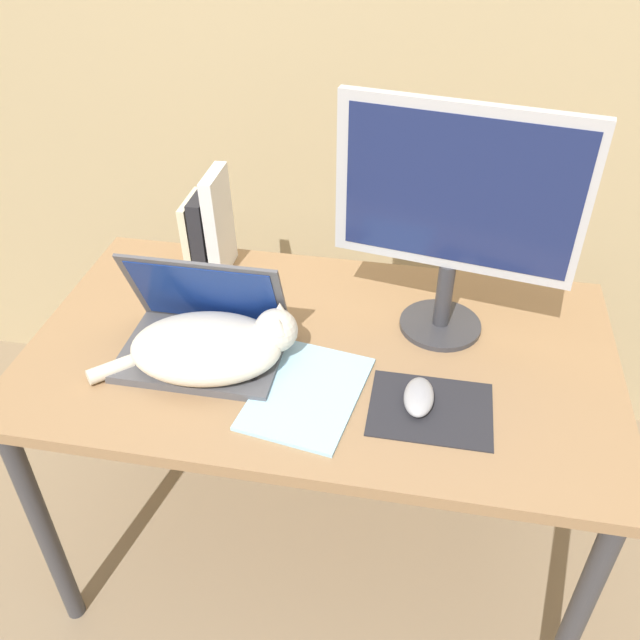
# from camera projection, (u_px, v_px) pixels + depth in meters

# --- Properties ---
(desk) EXTENTS (1.25, 0.72, 0.71)m
(desk) POSITION_uv_depth(u_px,v_px,m) (321.00, 373.00, 1.50)
(desk) COLOR #93704C
(desk) RESTS_ON ground_plane
(laptop) EXTENTS (0.33, 0.23, 0.23)m
(laptop) POSITION_uv_depth(u_px,v_px,m) (203.00, 335.00, 1.42)
(laptop) COLOR #4C4C51
(laptop) RESTS_ON desk
(cat) EXTENTS (0.41, 0.25, 0.13)m
(cat) POSITION_uv_depth(u_px,v_px,m) (213.00, 346.00, 1.37)
(cat) COLOR beige
(cat) RESTS_ON desk
(external_monitor) EXTENTS (0.49, 0.18, 0.51)m
(external_monitor) POSITION_uv_depth(u_px,v_px,m) (456.00, 208.00, 1.33)
(external_monitor) COLOR #333338
(external_monitor) RESTS_ON desk
(mousepad) EXTENTS (0.24, 0.18, 0.00)m
(mousepad) POSITION_uv_depth(u_px,v_px,m) (431.00, 409.00, 1.30)
(mousepad) COLOR #232328
(mousepad) RESTS_ON desk
(computer_mouse) EXTENTS (0.06, 0.11, 0.03)m
(computer_mouse) POSITION_uv_depth(u_px,v_px,m) (419.00, 397.00, 1.31)
(computer_mouse) COLOR #99999E
(computer_mouse) RESTS_ON mousepad
(book_row) EXTENTS (0.10, 0.14, 0.26)m
(book_row) POSITION_uv_depth(u_px,v_px,m) (209.00, 228.00, 1.64)
(book_row) COLOR beige
(book_row) RESTS_ON desk
(notepad) EXTENTS (0.24, 0.31, 0.01)m
(notepad) POSITION_uv_depth(u_px,v_px,m) (307.00, 393.00, 1.34)
(notepad) COLOR #99C6E0
(notepad) RESTS_ON desk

